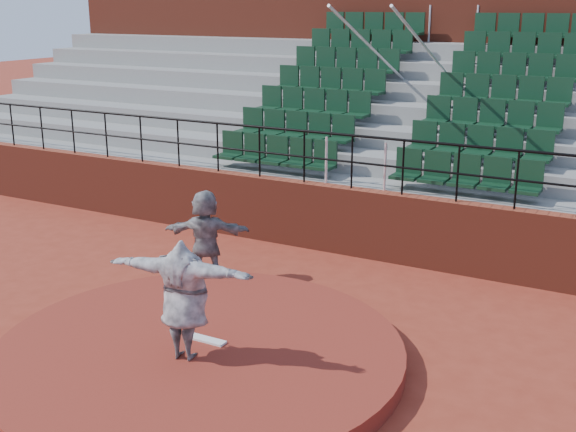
# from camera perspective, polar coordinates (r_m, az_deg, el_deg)

# --- Properties ---
(ground) EXTENTS (90.00, 90.00, 0.00)m
(ground) POSITION_cam_1_polar(r_m,az_deg,el_deg) (9.99, -6.99, -11.35)
(ground) COLOR maroon
(ground) RESTS_ON ground
(pitchers_mound) EXTENTS (5.50, 5.50, 0.25)m
(pitchers_mound) POSITION_cam_1_polar(r_m,az_deg,el_deg) (9.93, -7.02, -10.71)
(pitchers_mound) COLOR maroon
(pitchers_mound) RESTS_ON ground
(pitching_rubber) EXTENTS (0.60, 0.15, 0.03)m
(pitching_rubber) POSITION_cam_1_polar(r_m,az_deg,el_deg) (9.97, -6.54, -9.66)
(pitching_rubber) COLOR white
(pitching_rubber) RESTS_ON pitchers_mound
(boundary_wall) EXTENTS (24.00, 0.30, 1.30)m
(boundary_wall) POSITION_cam_1_polar(r_m,az_deg,el_deg) (13.80, 4.95, -0.40)
(boundary_wall) COLOR maroon
(boundary_wall) RESTS_ON ground
(wall_railing) EXTENTS (24.04, 0.05, 1.03)m
(wall_railing) POSITION_cam_1_polar(r_m,az_deg,el_deg) (13.47, 5.10, 5.22)
(wall_railing) COLOR black
(wall_railing) RESTS_ON boundary_wall
(seating_deck) EXTENTS (24.00, 5.97, 4.63)m
(seating_deck) POSITION_cam_1_polar(r_m,az_deg,el_deg) (16.93, 10.01, 5.29)
(seating_deck) COLOR gray
(seating_deck) RESTS_ON ground
(press_box_facade) EXTENTS (24.00, 3.00, 7.10)m
(press_box_facade) POSITION_cam_1_polar(r_m,az_deg,el_deg) (20.44, 13.98, 12.93)
(press_box_facade) COLOR maroon
(press_box_facade) RESTS_ON ground
(pitcher) EXTENTS (2.02, 0.85, 1.59)m
(pitcher) POSITION_cam_1_polar(r_m,az_deg,el_deg) (9.26, -8.23, -6.54)
(pitcher) COLOR black
(pitcher) RESTS_ON pitchers_mound
(fielder) EXTENTS (1.55, 1.05, 1.60)m
(fielder) POSITION_cam_1_polar(r_m,az_deg,el_deg) (12.53, -6.51, -1.49)
(fielder) COLOR black
(fielder) RESTS_ON ground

